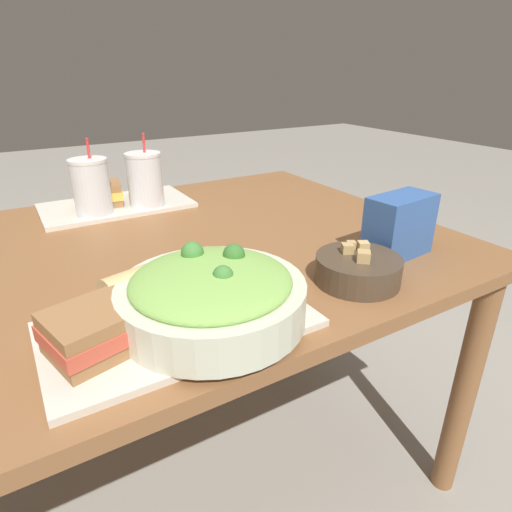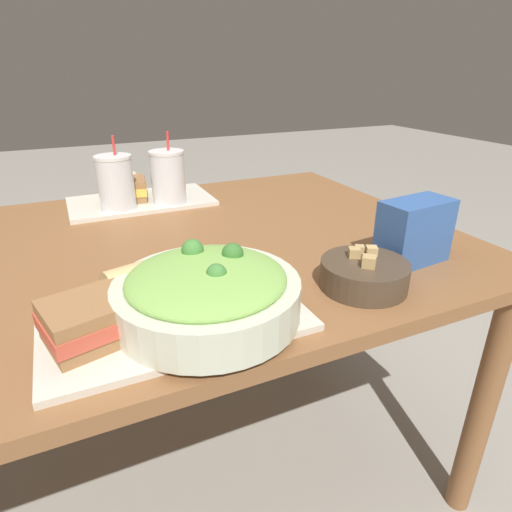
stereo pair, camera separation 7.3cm
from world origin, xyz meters
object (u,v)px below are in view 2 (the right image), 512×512
Objects in this scene: salad_bowl at (207,291)px; sandwich_near at (91,320)px; drink_cup_dark at (116,184)px; baguette_far at (121,184)px; soup_bowl at (364,273)px; chip_bag at (414,232)px; baguette_near at (141,281)px; drink_cup_red at (168,179)px; sandwich_far at (126,189)px.

sandwich_near is at bearing 176.44° from salad_bowl.
drink_cup_dark is (0.13, 0.64, 0.04)m from sandwich_near.
salad_bowl reaches higher than baguette_far.
soup_bowl is 0.18m from chip_bag.
baguette_near is (-0.09, 0.10, -0.01)m from salad_bowl.
drink_cup_red is at bearing -159.04° from baguette_far.
drink_cup_red is at bearing -0.00° from drink_cup_dark.
baguette_near is 1.12× the size of baguette_far.
salad_bowl is 0.66m from drink_cup_red.
drink_cup_dark is at bearing 124.87° from chip_bag.
salad_bowl is at bearing 178.60° from soup_bowl.
salad_bowl is 1.92× the size of sandwich_near.
baguette_near is at bearing 130.71° from salad_bowl.
baguette_far is (-0.01, 0.07, 0.00)m from sandwich_far.
salad_bowl is at bearing -98.87° from drink_cup_red.
sandwich_near is 0.76× the size of drink_cup_dark.
sandwich_near is 0.80m from baguette_far.
drink_cup_red reaches higher than sandwich_far.
sandwich_far is 0.68× the size of drink_cup_dark.
soup_bowl is at bearing -72.63° from drink_cup_red.
soup_bowl is 1.02× the size of chip_bag.
baguette_far is at bearing 111.92° from soup_bowl.
sandwich_far is (-0.01, 0.73, -0.01)m from salad_bowl.
salad_bowl reaches higher than baguette_near.
sandwich_far is 0.67× the size of drink_cup_red.
drink_cup_red is (-0.21, 0.66, 0.05)m from soup_bowl.
salad_bowl is 0.13m from baguette_near.
drink_cup_red reaches higher than soup_bowl.
baguette_far is (-0.32, 0.81, 0.02)m from soup_bowl.
chip_bag is at bearing -49.15° from drink_cup_dark.
baguette_far is at bearing 78.77° from drink_cup_dark.
chip_bag is (0.49, -0.68, 0.02)m from sandwich_far.
sandwich_near is at bearing 177.81° from soup_bowl.
baguette_near and baguette_far have the same top height.
salad_bowl is 0.73m from sandwich_far.
drink_cup_red is at bearing -33.78° from baguette_near.
drink_cup_dark reaches higher than sandwich_far.
drink_cup_dark reaches higher than salad_bowl.
baguette_near is at bearing 156.63° from baguette_far.
salad_bowl is 1.47× the size of drink_cup_dark.
soup_bowl is at bearing -56.53° from sandwich_far.
baguette_far is at bearing 128.61° from drink_cup_red.
soup_bowl is at bearing -175.73° from baguette_far.
baguette_far is 0.71× the size of chip_bag.
baguette_near is at bearing 168.53° from chip_bag.
sandwich_far is (0.17, 0.72, -0.00)m from sandwich_near.
soup_bowl is (0.31, -0.01, -0.03)m from salad_bowl.
drink_cup_dark is at bearing 151.12° from baguette_far.
salad_bowl is 1.46× the size of drink_cup_red.
sandwich_near is (-0.48, 0.02, 0.02)m from soup_bowl.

